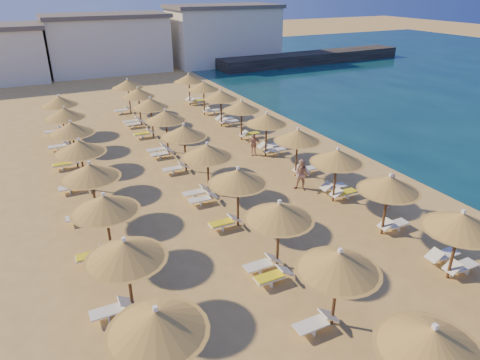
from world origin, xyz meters
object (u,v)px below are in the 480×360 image
parasol_row_east (298,136)px  beachgoer_a (389,191)px  parasol_row_west (207,152)px  beachgoer_c (253,144)px  beachgoer_b (302,175)px  jetty (312,58)px

parasol_row_east → beachgoer_a: 6.19m
parasol_row_west → beachgoer_c: parasol_row_west is taller
parasol_row_east → parasol_row_west: 5.80m
beachgoer_b → beachgoer_a: size_ratio=0.97×
beachgoer_c → beachgoer_b: size_ratio=0.83×
parasol_row_east → beachgoer_b: size_ratio=21.81×
beachgoer_b → beachgoer_a: beachgoer_a is taller
beachgoer_c → parasol_row_west: bearing=-119.2°
parasol_row_east → beachgoer_b: (-0.79, -1.79, -1.66)m
jetty → parasol_row_west: parasol_row_west is taller
jetty → beachgoer_b: size_ratio=16.21×
jetty → beachgoer_a: (-22.61, -39.06, 0.21)m
beachgoer_a → beachgoer_b: bearing=-132.1°
parasol_row_east → parasol_row_west: bearing=180.0°
beachgoer_c → beachgoer_b: 6.07m
beachgoer_c → beachgoer_b: bearing=-70.2°
parasol_row_west → beachgoer_a: size_ratio=21.07×
jetty → beachgoer_a: size_ratio=15.67×
beachgoer_b → beachgoer_a: (2.95, -3.78, 0.03)m
jetty → beachgoer_a: 45.13m
parasol_row_west → beachgoer_b: parasol_row_west is taller
parasol_row_west → jetty: bearing=47.6°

